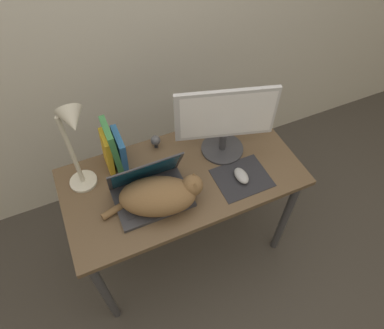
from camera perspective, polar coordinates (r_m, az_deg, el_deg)
name	(u,v)px	position (r m, az deg, el deg)	size (l,w,h in m)	color
ground_plane	(204,284)	(2.22, 1.98, -19.34)	(12.00, 12.00, 0.00)	#3D3833
wall_back	(123,1)	(1.87, -11.36, 25.22)	(8.00, 0.05, 2.60)	#BCB7AD
desk	(183,187)	(1.76, -1.55, -3.75)	(1.17, 0.59, 0.75)	brown
laptop	(150,190)	(1.59, -6.96, -4.25)	(0.34, 0.24, 0.24)	#2D2D33
cat	(160,195)	(1.53, -5.31, -5.13)	(0.46, 0.30, 0.16)	brown
external_monitor	(225,121)	(1.65, 5.54, 7.26)	(0.47, 0.22, 0.39)	#333338
mousepad	(242,178)	(1.69, 8.32, -2.22)	(0.26, 0.22, 0.00)	#232328
computer_mouse	(241,176)	(1.67, 8.22, -1.85)	(0.06, 0.10, 0.04)	#99999E
book_row	(113,149)	(1.69, -12.99, 2.58)	(0.10, 0.17, 0.26)	gold
desk_lamp	(74,135)	(1.47, -19.06, 4.59)	(0.17, 0.17, 0.50)	beige
webcam	(156,141)	(1.78, -6.10, 3.96)	(0.05, 0.05, 0.08)	#232328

